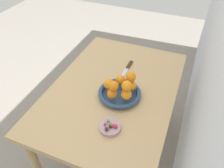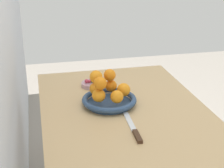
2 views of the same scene
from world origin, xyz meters
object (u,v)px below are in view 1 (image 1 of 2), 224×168
(dining_table, at_px, (114,98))
(fruit_bowl, at_px, (120,93))
(candy_ball_1, at_px, (110,126))
(candy_ball_2, at_px, (116,126))
(candy_dish, at_px, (110,127))
(candy_ball_4, at_px, (112,126))
(orange_1, at_px, (109,84))
(candy_ball_5, at_px, (105,124))
(orange_6, at_px, (131,77))
(orange_2, at_px, (112,94))
(orange_7, at_px, (113,86))
(orange_4, at_px, (131,86))
(candy_ball_6, at_px, (108,121))
(knife, at_px, (126,70))
(orange_0, at_px, (121,80))
(candy_ball_7, at_px, (107,129))
(orange_3, at_px, (126,94))
(candy_ball_3, at_px, (113,125))
(candy_ball_0, at_px, (110,124))
(orange_5, at_px, (127,86))

(dining_table, relative_size, fruit_bowl, 4.28)
(candy_ball_1, xyz_separation_m, candy_ball_2, (-0.01, 0.03, 0.00))
(candy_dish, distance_m, candy_ball_4, 0.02)
(orange_1, bearing_deg, candy_ball_5, 17.96)
(orange_6, distance_m, candy_ball_4, 0.31)
(orange_2, bearing_deg, candy_ball_1, 19.37)
(orange_7, bearing_deg, dining_table, -159.27)
(orange_4, relative_size, candy_ball_6, 4.06)
(orange_4, bearing_deg, candy_dish, -3.74)
(orange_1, height_order, orange_4, orange_1)
(orange_4, height_order, candy_ball_4, orange_4)
(dining_table, xyz_separation_m, candy_ball_1, (0.31, 0.10, 0.12))
(orange_1, relative_size, knife, 0.24)
(orange_0, relative_size, candy_ball_2, 2.78)
(orange_7, bearing_deg, candy_ball_2, 24.86)
(orange_0, xyz_separation_m, candy_ball_6, (0.29, 0.04, -0.04))
(dining_table, height_order, candy_ball_7, candy_ball_7)
(candy_ball_6, bearing_deg, candy_dish, 40.90)
(orange_3, height_order, candy_ball_2, orange_3)
(orange_0, height_order, orange_7, orange_7)
(fruit_bowl, xyz_separation_m, candy_ball_3, (0.24, 0.06, 0.01))
(orange_1, relative_size, candy_ball_2, 2.97)
(orange_4, xyz_separation_m, candy_ball_3, (0.28, -0.00, -0.04))
(candy_ball_2, bearing_deg, dining_table, -156.71)
(orange_2, bearing_deg, fruit_bowl, 160.42)
(candy_dish, distance_m, orange_1, 0.28)
(candy_ball_7, bearing_deg, candy_ball_5, -143.69)
(candy_ball_4, height_order, knife, candy_ball_4)
(candy_ball_0, xyz_separation_m, candy_ball_1, (0.01, 0.01, -0.00))
(orange_4, relative_size, orange_5, 1.01)
(orange_2, relative_size, orange_4, 0.95)
(candy_ball_4, bearing_deg, orange_5, 178.47)
(orange_2, distance_m, orange_3, 0.08)
(orange_0, distance_m, orange_5, 0.14)
(orange_6, relative_size, candy_ball_2, 2.82)
(orange_0, relative_size, candy_ball_6, 3.92)
(orange_3, xyz_separation_m, orange_4, (-0.08, 0.00, -0.00))
(orange_1, xyz_separation_m, orange_3, (0.04, 0.12, -0.00))
(dining_table, bearing_deg, orange_6, 83.70)
(candy_ball_7, bearing_deg, orange_2, -165.19)
(fruit_bowl, relative_size, candy_ball_1, 14.66)
(orange_3, xyz_separation_m, candy_ball_4, (0.21, -0.01, -0.04))
(orange_0, bearing_deg, candy_ball_2, 15.96)
(orange_2, distance_m, candy_ball_7, 0.22)
(candy_dish, distance_m, knife, 0.51)
(candy_dish, xyz_separation_m, candy_ball_3, (-0.00, 0.02, 0.02))
(orange_2, xyz_separation_m, candy_ball_1, (0.19, 0.07, -0.04))
(orange_2, distance_m, orange_7, 0.06)
(orange_4, xyz_separation_m, candy_ball_1, (0.29, -0.01, -0.04))
(orange_4, relative_size, candy_ball_0, 3.26)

